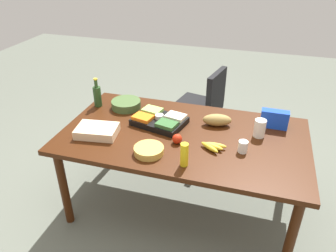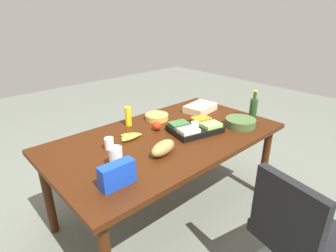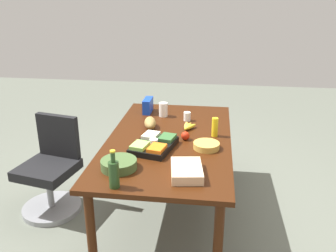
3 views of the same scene
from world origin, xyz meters
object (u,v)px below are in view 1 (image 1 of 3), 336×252
at_px(banana_bunch, 212,146).
at_px(paper_cup, 243,147).
at_px(office_chair, 200,115).
at_px(salad_bowl, 126,104).
at_px(bread_loaf, 217,120).
at_px(mayo_jar, 260,128).
at_px(chip_bag_blue, 274,119).
at_px(veggie_tray, 159,120).
at_px(sheet_cake, 97,131).
at_px(wine_bottle, 97,96).
at_px(apple_red, 177,139).
at_px(chip_bowl, 149,150).
at_px(mustard_bottle, 184,155).
at_px(conference_table, 183,142).

bearing_deg(banana_bunch, paper_cup, 7.31).
xyz_separation_m(office_chair, salad_bowl, (-0.55, -0.83, 0.45)).
relative_size(office_chair, bread_loaf, 3.81).
distance_m(salad_bowl, bread_loaf, 0.86).
relative_size(paper_cup, bread_loaf, 0.38).
distance_m(salad_bowl, mayo_jar, 1.22).
distance_m(paper_cup, chip_bag_blue, 0.49).
distance_m(veggie_tray, mayo_jar, 0.82).
relative_size(veggie_tray, bread_loaf, 1.99).
xyz_separation_m(sheet_cake, wine_bottle, (-0.23, 0.47, 0.07)).
bearing_deg(sheet_cake, salad_bowl, 86.26).
height_order(wine_bottle, chip_bag_blue, wine_bottle).
distance_m(wine_bottle, salad_bowl, 0.28).
relative_size(office_chair, apple_red, 12.02).
bearing_deg(chip_bowl, office_chair, 86.16).
relative_size(veggie_tray, salad_bowl, 1.77).
xyz_separation_m(mayo_jar, banana_bunch, (-0.32, -0.29, -0.05)).
bearing_deg(banana_bunch, mustard_bottle, -121.25).
height_order(sheet_cake, chip_bag_blue, chip_bag_blue).
relative_size(chip_bag_blue, chip_bowl, 1.00).
relative_size(office_chair, salad_bowl, 3.39).
xyz_separation_m(salad_bowl, bread_loaf, (0.86, -0.08, 0.01)).
bearing_deg(conference_table, apple_red, -95.66).
distance_m(paper_cup, salad_bowl, 1.18).
distance_m(mustard_bottle, paper_cup, 0.47).
distance_m(apple_red, sheet_cake, 0.65).
relative_size(banana_bunch, chip_bag_blue, 0.92).
distance_m(wine_bottle, banana_bunch, 1.22).
height_order(salad_bowl, mayo_jar, mayo_jar).
relative_size(paper_cup, chip_bowl, 0.41).
distance_m(mustard_bottle, chip_bowl, 0.29).
bearing_deg(mustard_bottle, apple_red, 115.17).
bearing_deg(chip_bag_blue, conference_table, -154.94).
bearing_deg(chip_bag_blue, banana_bunch, -132.40).
distance_m(apple_red, paper_cup, 0.49).
xyz_separation_m(banana_bunch, chip_bag_blue, (0.43, 0.47, 0.05)).
relative_size(apple_red, sheet_cake, 0.24).
height_order(mustard_bottle, chip_bag_blue, mustard_bottle).
bearing_deg(apple_red, bread_loaf, 55.58).
distance_m(conference_table, bread_loaf, 0.34).
bearing_deg(paper_cup, wine_bottle, 164.54).
bearing_deg(sheet_cake, apple_red, 5.77).
bearing_deg(wine_bottle, banana_bunch, -19.47).
height_order(apple_red, veggie_tray, veggie_tray).
bearing_deg(mustard_bottle, bread_loaf, 78.32).
xyz_separation_m(veggie_tray, banana_bunch, (0.50, -0.25, -0.01)).
xyz_separation_m(apple_red, veggie_tray, (-0.22, 0.25, -0.00)).
distance_m(conference_table, chip_bowl, 0.39).
xyz_separation_m(sheet_cake, mayo_jar, (1.24, 0.35, 0.04)).
xyz_separation_m(veggie_tray, salad_bowl, (-0.39, 0.20, -0.00)).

